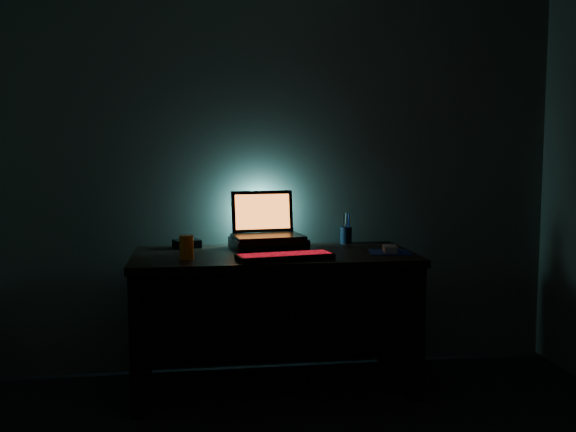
# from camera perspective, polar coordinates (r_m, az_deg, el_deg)

# --- Properties ---
(room) EXTENTS (3.50, 4.00, 2.50)m
(room) POSITION_cam_1_polar(r_m,az_deg,el_deg) (1.81, 5.02, 4.37)
(room) COLOR black
(room) RESTS_ON ground
(desk) EXTENTS (1.50, 0.70, 0.75)m
(desk) POSITION_cam_1_polar(r_m,az_deg,el_deg) (3.55, -1.35, -7.27)
(desk) COLOR black
(desk) RESTS_ON ground
(riser) EXTENTS (0.44, 0.35, 0.06)m
(riser) POSITION_cam_1_polar(r_m,az_deg,el_deg) (3.60, -1.78, -2.45)
(riser) COLOR black
(riser) RESTS_ON desk
(laptop) EXTENTS (0.41, 0.33, 0.26)m
(laptop) POSITION_cam_1_polar(r_m,az_deg,el_deg) (3.63, -1.99, -0.93)
(laptop) COLOR black
(laptop) RESTS_ON riser
(keyboard) EXTENTS (0.51, 0.24, 0.03)m
(keyboard) POSITION_cam_1_polar(r_m,az_deg,el_deg) (3.25, -0.27, -3.61)
(keyboard) COLOR black
(keyboard) RESTS_ON desk
(mousepad) EXTENTS (0.25, 0.24, 0.00)m
(mousepad) POSITION_cam_1_polar(r_m,az_deg,el_deg) (3.50, 9.04, -3.20)
(mousepad) COLOR navy
(mousepad) RESTS_ON desk
(mouse) EXTENTS (0.09, 0.12, 0.03)m
(mouse) POSITION_cam_1_polar(r_m,az_deg,el_deg) (3.50, 9.04, -2.89)
(mouse) COLOR gray
(mouse) RESTS_ON mousepad
(pen_cup) EXTENTS (0.07, 0.07, 0.10)m
(pen_cup) POSITION_cam_1_polar(r_m,az_deg,el_deg) (3.82, 5.18, -1.70)
(pen_cup) COLOR black
(pen_cup) RESTS_ON desk
(juice_glass) EXTENTS (0.08, 0.08, 0.12)m
(juice_glass) POSITION_cam_1_polar(r_m,az_deg,el_deg) (3.28, -9.01, -2.76)
(juice_glass) COLOR orange
(juice_glass) RESTS_ON desk
(router) EXTENTS (0.17, 0.15, 0.05)m
(router) POSITION_cam_1_polar(r_m,az_deg,el_deg) (3.67, -8.98, -2.45)
(router) COLOR black
(router) RESTS_ON desk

